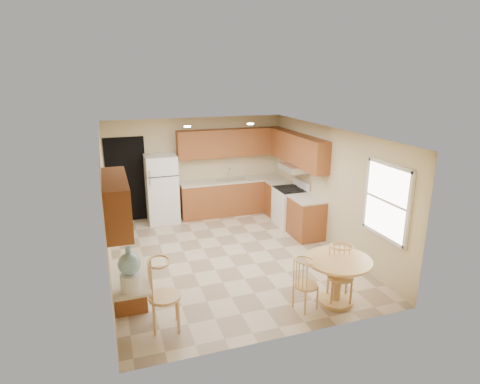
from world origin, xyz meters
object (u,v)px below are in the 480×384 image
object	(u,v)px
chair_table_a	(309,281)
refrigerator	(162,189)
dining_table	(338,274)
chair_table_b	(344,272)
stove	(290,206)
chair_desk	(165,291)
water_crock	(130,271)

from	to	relation	value
chair_table_a	refrigerator	bearing A→B (deg)	-179.02
dining_table	chair_table_b	bearing A→B (deg)	-61.27
dining_table	chair_table_b	xyz separation A→B (m)	(0.05, -0.09, 0.08)
stove	chair_table_a	bearing A→B (deg)	-111.16
stove	dining_table	size ratio (longest dim) A/B	1.05
stove	chair_table_a	distance (m)	3.70
dining_table	chair_table_b	distance (m)	0.13
stove	dining_table	xyz separation A→B (m)	(-0.78, -3.38, 0.03)
chair_desk	refrigerator	bearing A→B (deg)	177.48
refrigerator	chair_desk	world-z (taller)	refrigerator
refrigerator	chair_table_b	xyz separation A→B (m)	(2.14, -4.69, -0.26)
dining_table	chair_desk	distance (m)	2.70
chair_table_b	chair_desk	xyz separation A→B (m)	(-2.74, 0.21, 0.06)
water_crock	chair_table_b	bearing A→B (deg)	-3.07
chair_table_b	chair_table_a	bearing A→B (deg)	16.90
chair_table_a	chair_table_b	bearing A→B (deg)	70.36
stove	chair_desk	bearing A→B (deg)	-136.79
chair_table_b	chair_desk	size ratio (longest dim) A/B	0.91
stove	chair_table_a	world-z (taller)	stove
chair_table_b	water_crock	size ratio (longest dim) A/B	1.54
stove	water_crock	xyz separation A→B (m)	(-3.92, -3.30, 0.58)
dining_table	chair_table_a	world-z (taller)	chair_table_a
stove	water_crock	world-z (taller)	water_crock
chair_table_b	chair_desk	bearing A→B (deg)	14.93
chair_table_a	water_crock	distance (m)	2.65
chair_desk	water_crock	world-z (taller)	water_crock
refrigerator	chair_table_a	xyz separation A→B (m)	(1.54, -4.67, -0.33)
chair_table_b	water_crock	world-z (taller)	water_crock
chair_desk	stove	bearing A→B (deg)	138.31
dining_table	refrigerator	bearing A→B (deg)	114.44
refrigerator	stove	xyz separation A→B (m)	(2.88, -1.22, -0.37)
water_crock	stove	bearing A→B (deg)	40.06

